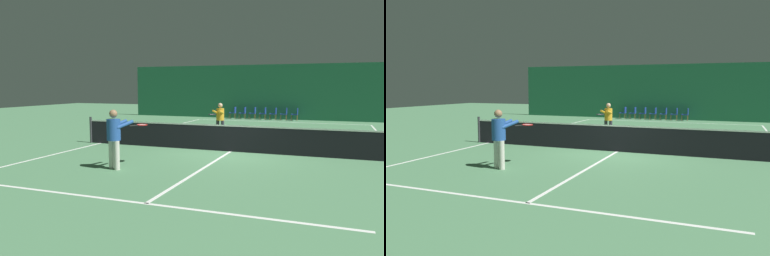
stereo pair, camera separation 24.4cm
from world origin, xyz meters
The scene contains 17 objects.
ground_plane centered at (0.00, 0.00, 0.00)m, with size 60.00×60.00×0.00m, color #4C7F56.
backdrop_curtain centered at (0.00, 13.94, 1.92)m, with size 23.00×0.12×3.85m.
court_line_baseline_far centered at (0.00, 11.90, 0.00)m, with size 11.00×0.10×0.00m.
court_line_service_far centered at (0.00, 6.40, 0.00)m, with size 8.25×0.10×0.00m.
court_line_service_near centered at (0.00, -6.40, 0.00)m, with size 8.25×0.10×0.00m.
court_line_sideline_left centered at (-5.50, 0.00, 0.00)m, with size 0.10×23.80×0.00m.
court_line_centre centered at (0.00, 0.00, 0.00)m, with size 0.10×12.80×0.00m.
tennis_net centered at (0.00, 0.00, 0.51)m, with size 12.00×0.10×1.07m.
player_near centered at (-2.29, -3.90, 0.98)m, with size 0.87×1.38×1.68m.
player_far centered at (-1.50, 3.63, 0.91)m, with size 0.47×1.33×1.56m.
courtside_chair_0 centered at (-3.41, 13.39, 0.49)m, with size 0.44×0.44×0.84m.
courtside_chair_1 centered at (-2.68, 13.39, 0.49)m, with size 0.44×0.44×0.84m.
courtside_chair_2 centered at (-1.96, 13.39, 0.49)m, with size 0.44×0.44×0.84m.
courtside_chair_3 centered at (-1.24, 13.39, 0.49)m, with size 0.44×0.44×0.84m.
courtside_chair_4 centered at (-0.51, 13.39, 0.49)m, with size 0.44×0.44×0.84m.
courtside_chair_5 centered at (0.21, 13.39, 0.49)m, with size 0.44×0.44×0.84m.
courtside_chair_6 centered at (0.93, 13.39, 0.49)m, with size 0.44×0.44×0.84m.
Camera 1 is at (3.45, -12.82, 2.33)m, focal length 35.00 mm.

